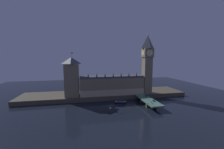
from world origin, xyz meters
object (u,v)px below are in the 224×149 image
at_px(street_lamp_far, 138,93).
at_px(pedestrian_far_rail, 140,97).
at_px(car_southbound_lead, 154,101).
at_px(clock_tower, 147,62).
at_px(pedestrian_mid_walk, 153,99).
at_px(victoria_tower, 72,77).
at_px(street_lamp_near, 149,100).
at_px(car_northbound_trail, 151,103).
at_px(car_southbound_trail, 146,96).
at_px(boat_upstream, 121,102).

bearing_deg(street_lamp_far, pedestrian_far_rail, -86.36).
bearing_deg(car_southbound_lead, pedestrian_far_rail, 119.82).
bearing_deg(car_southbound_lead, clock_tower, 75.87).
bearing_deg(pedestrian_mid_walk, clock_tower, 78.27).
height_order(victoria_tower, street_lamp_near, victoria_tower).
height_order(clock_tower, car_northbound_trail, clock_tower).
height_order(car_southbound_lead, pedestrian_far_rail, pedestrian_far_rail).
xyz_separation_m(pedestrian_mid_walk, street_lamp_near, (-12.41, -13.55, 3.05)).
bearing_deg(car_northbound_trail, street_lamp_far, 97.08).
xyz_separation_m(clock_tower, victoria_tower, (-99.38, 3.03, -17.47)).
height_order(car_southbound_trail, boat_upstream, car_southbound_trail).
bearing_deg(clock_tower, pedestrian_far_rail, -128.75).
distance_m(car_southbound_lead, boat_upstream, 37.78).
xyz_separation_m(victoria_tower, boat_upstream, (56.94, -23.78, -28.30)).
distance_m(victoria_tower, pedestrian_far_rail, 87.80).
height_order(victoria_tower, car_southbound_trail, victoria_tower).
distance_m(pedestrian_mid_walk, street_lamp_near, 18.63).
bearing_deg(street_lamp_near, street_lamp_far, 90.00).
xyz_separation_m(street_lamp_near, street_lamp_far, (0.00, 29.44, -0.23)).
bearing_deg(clock_tower, car_northbound_trail, -109.59).
bearing_deg(boat_upstream, street_lamp_far, 8.62).
height_order(car_northbound_trail, car_southbound_trail, car_southbound_trail).
bearing_deg(pedestrian_far_rail, clock_tower, 51.25).
distance_m(clock_tower, street_lamp_far, 45.67).
xyz_separation_m(victoria_tower, car_southbound_lead, (89.50, -42.27, -23.26)).
relative_size(car_southbound_trail, pedestrian_mid_walk, 2.66).
height_order(pedestrian_mid_walk, street_lamp_far, street_lamp_far).
relative_size(victoria_tower, street_lamp_far, 9.23).
xyz_separation_m(car_northbound_trail, car_southbound_lead, (6.00, 5.40, -0.03)).
xyz_separation_m(clock_tower, boat_upstream, (-42.44, -20.75, -45.78)).
relative_size(victoria_tower, pedestrian_far_rail, 29.48).
bearing_deg(boat_upstream, pedestrian_far_rail, -6.72).
xyz_separation_m(pedestrian_mid_walk, street_lamp_far, (-12.41, 15.89, 2.82)).
distance_m(pedestrian_mid_walk, street_lamp_far, 20.35).
distance_m(clock_tower, car_northbound_trail, 62.46).
bearing_deg(street_lamp_far, car_southbound_trail, -19.25).
height_order(victoria_tower, car_northbound_trail, victoria_tower).
bearing_deg(car_northbound_trail, pedestrian_mid_walk, 51.96).
bearing_deg(victoria_tower, boat_upstream, -22.67).
relative_size(street_lamp_near, boat_upstream, 0.42).
relative_size(car_southbound_lead, pedestrian_mid_walk, 2.45).
relative_size(car_southbound_lead, pedestrian_far_rail, 2.27).
height_order(car_southbound_trail, street_lamp_near, street_lamp_near).
bearing_deg(street_lamp_near, pedestrian_mid_walk, 47.53).
bearing_deg(street_lamp_far, car_northbound_trail, -82.92).
bearing_deg(pedestrian_mid_walk, victoria_tower, 158.65).
distance_m(car_southbound_lead, pedestrian_far_rail, 18.11).
distance_m(car_southbound_lead, street_lamp_far, 24.12).
bearing_deg(car_southbound_lead, car_northbound_trail, -138.03).
distance_m(car_southbound_trail, pedestrian_far_rail, 9.49).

